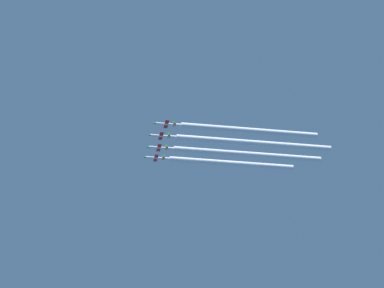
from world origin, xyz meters
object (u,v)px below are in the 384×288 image
jet_far_left (165,124)px  jet_inner_left (159,136)px  jet_center (157,147)px  jet_inner_right (154,158)px

jet_far_left → jet_inner_left: size_ratio=1.00×
jet_center → jet_inner_left: bearing=177.4°
jet_far_left → jet_inner_right: size_ratio=1.00×
jet_inner_left → jet_center: (12.72, -0.57, -0.06)m
jet_far_left → jet_inner_left: bearing=4.7°
jet_inner_left → jet_inner_right: size_ratio=1.00×
jet_far_left → jet_center: size_ratio=1.00×
jet_far_left → jet_center: 25.21m
jet_far_left → jet_inner_right: 37.08m
jet_inner_right → jet_center: bearing=-179.5°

